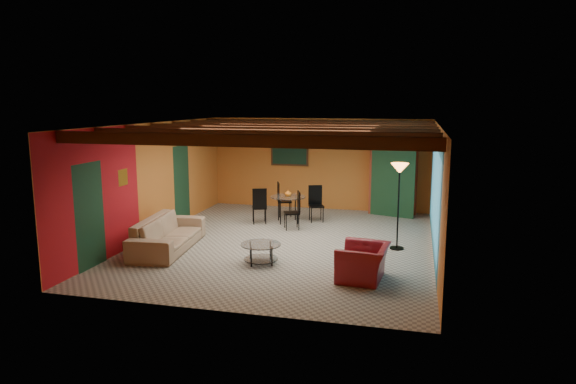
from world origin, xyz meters
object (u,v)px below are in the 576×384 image
(dining_table, at_px, (288,204))
(vase, at_px, (288,183))
(armoire, at_px, (393,177))
(potted_plant, at_px, (395,130))
(floor_lamp, at_px, (398,206))
(sofa, at_px, (168,234))
(coffee_table, at_px, (261,253))
(armchair, at_px, (363,262))

(dining_table, bearing_deg, vase, 180.00)
(armoire, xyz_separation_m, potted_plant, (0.00, 0.00, 1.32))
(floor_lamp, bearing_deg, vase, 147.47)
(sofa, distance_m, dining_table, 3.66)
(coffee_table, height_order, dining_table, dining_table)
(vase, bearing_deg, potted_plant, 32.49)
(sofa, distance_m, coffee_table, 2.30)
(potted_plant, bearing_deg, vase, -147.51)
(floor_lamp, bearing_deg, coffee_table, -146.49)
(potted_plant, bearing_deg, armchair, -92.37)
(vase, bearing_deg, floor_lamp, -32.53)
(coffee_table, bearing_deg, armchair, -12.08)
(sofa, xyz_separation_m, coffee_table, (2.25, -0.46, -0.15))
(armoire, xyz_separation_m, floor_lamp, (0.28, -3.56, -0.12))
(armoire, bearing_deg, potted_plant, 0.00)
(coffee_table, bearing_deg, floor_lamp, 33.51)
(coffee_table, bearing_deg, dining_table, 95.52)
(sofa, xyz_separation_m, armoire, (4.56, 4.82, 0.71))
(armoire, xyz_separation_m, vase, (-2.66, -1.69, -0.01))
(vase, bearing_deg, sofa, -121.34)
(coffee_table, relative_size, floor_lamp, 0.42)
(armoire, height_order, vase, armoire)
(sofa, bearing_deg, armoire, -49.78)
(dining_table, relative_size, armoire, 0.87)
(dining_table, xyz_separation_m, floor_lamp, (2.93, -1.87, 0.47))
(vase, bearing_deg, dining_table, 0.00)
(coffee_table, xyz_separation_m, dining_table, (-0.35, 3.58, 0.28))
(coffee_table, bearing_deg, potted_plant, 66.36)
(dining_table, xyz_separation_m, potted_plant, (2.66, 1.69, 1.91))
(armoire, distance_m, floor_lamp, 3.58)
(sofa, height_order, coffee_table, sofa)
(armchair, xyz_separation_m, floor_lamp, (0.52, 2.16, 0.63))
(dining_table, bearing_deg, armoire, 32.49)
(sofa, bearing_deg, coffee_table, -107.83)
(vase, bearing_deg, armchair, -59.01)
(floor_lamp, bearing_deg, sofa, -165.45)
(potted_plant, bearing_deg, floor_lamp, -85.53)
(armchair, bearing_deg, vase, -144.05)
(armoire, bearing_deg, armchair, -75.30)
(dining_table, bearing_deg, armchair, -59.01)
(coffee_table, xyz_separation_m, armoire, (2.31, 5.28, 0.86))
(dining_table, height_order, floor_lamp, floor_lamp)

